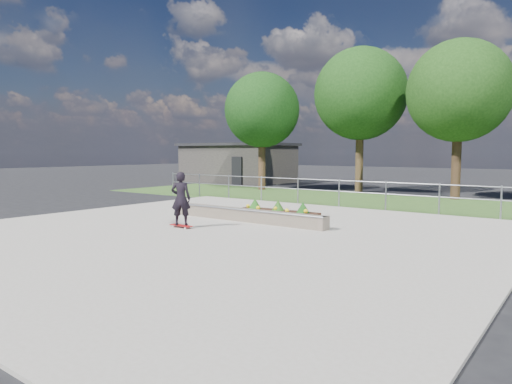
% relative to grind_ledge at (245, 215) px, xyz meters
% --- Properties ---
extents(ground, '(120.00, 120.00, 0.00)m').
position_rel_grind_ledge_xyz_m(ground, '(0.63, -2.00, -0.26)').
color(ground, black).
rests_on(ground, ground).
extents(grass_verge, '(30.00, 8.00, 0.02)m').
position_rel_grind_ledge_xyz_m(grass_verge, '(0.63, 9.00, -0.25)').
color(grass_verge, '#2E4D1F').
rests_on(grass_verge, ground).
extents(concrete_slab, '(15.00, 15.00, 0.06)m').
position_rel_grind_ledge_xyz_m(concrete_slab, '(0.63, -2.00, -0.23)').
color(concrete_slab, gray).
rests_on(concrete_slab, ground).
extents(fence, '(20.06, 0.06, 1.20)m').
position_rel_grind_ledge_xyz_m(fence, '(0.63, 5.50, 0.51)').
color(fence, '#979BA0').
rests_on(fence, ground).
extents(building, '(8.40, 5.40, 3.00)m').
position_rel_grind_ledge_xyz_m(building, '(-13.36, 15.99, 1.25)').
color(building, '#2D2A28').
rests_on(building, ground).
extents(tree_far_left, '(4.55, 4.55, 7.15)m').
position_rel_grind_ledge_xyz_m(tree_far_left, '(-7.37, 11.00, 4.59)').
color(tree_far_left, '#382316').
rests_on(tree_far_left, ground).
extents(tree_mid_left, '(5.25, 5.25, 8.25)m').
position_rel_grind_ledge_xyz_m(tree_mid_left, '(-1.87, 13.00, 5.34)').
color(tree_mid_left, '#352515').
rests_on(tree_mid_left, ground).
extents(tree_mid_right, '(4.90, 4.90, 7.70)m').
position_rel_grind_ledge_xyz_m(tree_mid_right, '(3.63, 12.00, 4.97)').
color(tree_mid_right, black).
rests_on(tree_mid_right, ground).
extents(grind_ledge, '(6.00, 0.44, 0.43)m').
position_rel_grind_ledge_xyz_m(grind_ledge, '(0.00, 0.00, 0.00)').
color(grind_ledge, brown).
rests_on(grind_ledge, concrete_slab).
extents(planter_bed, '(3.00, 1.20, 0.61)m').
position_rel_grind_ledge_xyz_m(planter_bed, '(0.40, 1.14, -0.02)').
color(planter_bed, black).
rests_on(planter_bed, concrete_slab).
extents(skateboarder, '(0.80, 0.64, 1.68)m').
position_rel_grind_ledge_xyz_m(skateboarder, '(-0.71, -2.17, 0.67)').
color(skateboarder, silver).
rests_on(skateboarder, concrete_slab).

